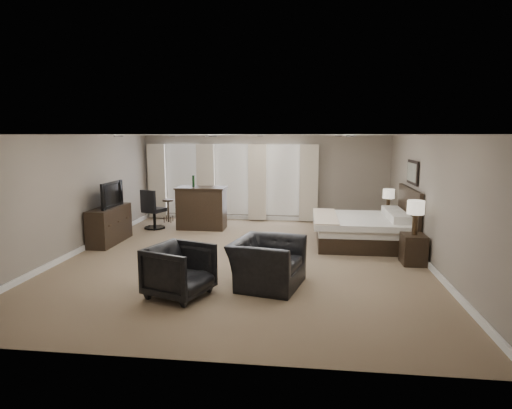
# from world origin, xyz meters

# --- Properties ---
(room) EXTENTS (7.60, 8.60, 2.64)m
(room) POSITION_xyz_m (0.00, 0.00, 1.30)
(room) COLOR #75614A
(room) RESTS_ON ground
(window_bay) EXTENTS (5.25, 0.20, 2.30)m
(window_bay) POSITION_xyz_m (-1.00, 4.11, 1.20)
(window_bay) COLOR silver
(window_bay) RESTS_ON room
(bed) EXTENTS (2.18, 2.08, 1.39)m
(bed) POSITION_xyz_m (2.58, 1.45, 0.69)
(bed) COLOR silver
(bed) RESTS_ON ground
(nightstand_near) EXTENTS (0.46, 0.56, 0.61)m
(nightstand_near) POSITION_xyz_m (3.47, 0.00, 0.30)
(nightstand_near) COLOR black
(nightstand_near) RESTS_ON ground
(nightstand_far) EXTENTS (0.41, 0.50, 0.54)m
(nightstand_far) POSITION_xyz_m (3.47, 2.90, 0.27)
(nightstand_far) COLOR black
(nightstand_far) RESTS_ON ground
(lamp_near) EXTENTS (0.34, 0.34, 0.70)m
(lamp_near) POSITION_xyz_m (3.47, 0.00, 0.96)
(lamp_near) COLOR beige
(lamp_near) RESTS_ON nightstand_near
(lamp_far) EXTENTS (0.31, 0.31, 0.63)m
(lamp_far) POSITION_xyz_m (3.47, 2.90, 0.86)
(lamp_far) COLOR beige
(lamp_far) RESTS_ON nightstand_far
(wall_art) EXTENTS (0.04, 0.96, 0.56)m
(wall_art) POSITION_xyz_m (3.70, 1.45, 1.75)
(wall_art) COLOR slate
(wall_art) RESTS_ON room
(dresser) EXTENTS (0.49, 1.52, 0.88)m
(dresser) POSITION_xyz_m (-3.45, 0.93, 0.44)
(dresser) COLOR black
(dresser) RESTS_ON ground
(tv) EXTENTS (0.62, 1.08, 0.14)m
(tv) POSITION_xyz_m (-3.45, 0.93, 0.95)
(tv) COLOR black
(tv) RESTS_ON dresser
(armchair_near) EXTENTS (1.08, 1.41, 1.10)m
(armchair_near) POSITION_xyz_m (0.64, -1.62, 0.55)
(armchair_near) COLOR black
(armchair_near) RESTS_ON ground
(armchair_far) EXTENTS (1.11, 1.14, 0.93)m
(armchair_far) POSITION_xyz_m (-0.73, -2.28, 0.47)
(armchair_far) COLOR black
(armchair_far) RESTS_ON ground
(bar_counter) EXTENTS (1.36, 0.71, 1.19)m
(bar_counter) POSITION_xyz_m (-1.61, 2.75, 0.59)
(bar_counter) COLOR black
(bar_counter) RESTS_ON ground
(bar_stool_left) EXTENTS (0.38, 0.38, 0.69)m
(bar_stool_left) POSITION_xyz_m (-2.84, 3.54, 0.35)
(bar_stool_left) COLOR black
(bar_stool_left) RESTS_ON ground
(bar_stool_right) EXTENTS (0.42, 0.42, 0.70)m
(bar_stool_right) POSITION_xyz_m (-1.17, 3.13, 0.35)
(bar_stool_right) COLOR black
(bar_stool_right) RESTS_ON ground
(desk_chair) EXTENTS (0.73, 0.73, 1.12)m
(desk_chair) POSITION_xyz_m (-2.93, 2.60, 0.56)
(desk_chair) COLOR black
(desk_chair) RESTS_ON ground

